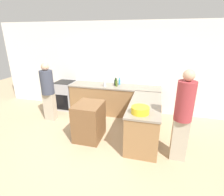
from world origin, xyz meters
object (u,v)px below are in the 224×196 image
Objects in this scene: island_table at (89,121)px; vinegar_bottle_clear at (105,83)px; wine_bottle_dark at (116,82)px; mixing_bowl at (140,110)px; person_by_range at (48,90)px; dish_soap_bottle at (119,82)px; range_oven at (66,95)px; olive_oil_bottle at (116,83)px; person_at_peninsula at (183,114)px.

vinegar_bottle_clear is (-0.04, 1.37, 0.56)m from island_table.
vinegar_bottle_clear is at bearing -142.18° from wine_bottle_dark.
wine_bottle_dark is at bearing 116.93° from mixing_bowl.
mixing_bowl is at bearing -18.52° from person_by_range.
dish_soap_bottle reaches higher than island_table.
island_table is 1.78m from dish_soap_bottle.
range_oven is 1.81m from olive_oil_bottle.
vinegar_bottle_clear is 0.17× the size of person_by_range.
island_table is (1.43, -1.50, -0.02)m from range_oven.
range_oven is at bearing -176.87° from wine_bottle_dark.
island_table is at bearing -46.38° from range_oven.
dish_soap_bottle is 0.12× the size of person_at_peninsula.
wine_bottle_dark is 2.52m from person_at_peninsula.
mixing_bowl is 1.29× the size of vinegar_bottle_clear.
person_by_range is (-0.01, -0.88, 0.43)m from range_oven.
person_by_range is at bearing -151.86° from vinegar_bottle_clear.
olive_oil_bottle is 2.39m from person_at_peninsula.
mixing_bowl is 0.21× the size of person_by_range.
person_by_range reaches higher than island_table.
dish_soap_bottle is 2.50m from person_at_peninsula.
person_at_peninsula is at bearing -46.35° from olive_oil_bottle.
island_table is 0.48× the size of person_at_peninsula.
wine_bottle_dark is at bearing 3.13° from range_oven.
person_by_range reaches higher than mixing_bowl.
vinegar_bottle_clear is at bearing 91.46° from island_table.
wine_bottle_dark is 0.81× the size of vinegar_bottle_clear.
person_at_peninsula is (1.65, -1.73, -0.00)m from olive_oil_bottle.
wine_bottle_dark is at bearing 37.82° from vinegar_bottle_clear.
vinegar_bottle_clear reaches higher than mixing_bowl.
person_at_peninsula is at bearing -50.20° from dish_soap_bottle.
person_by_range reaches higher than range_oven.
vinegar_bottle_clear is 0.35m from olive_oil_bottle.
range_oven is at bearing 178.82° from olive_oil_bottle.
mixing_bowl is (1.18, -0.26, 0.52)m from island_table.
dish_soap_bottle is at bearing 5.21° from range_oven.
olive_oil_bottle is at bearing -64.74° from wine_bottle_dark.
mixing_bowl reaches higher than range_oven.
person_by_range is (-1.79, -1.04, -0.09)m from dish_soap_bottle.
dish_soap_bottle is (0.38, 0.28, -0.02)m from vinegar_bottle_clear.
wine_bottle_dark is (-0.94, 1.84, 0.02)m from mixing_bowl.
olive_oil_bottle reaches higher than mixing_bowl.
vinegar_bottle_clear reaches higher than range_oven.
range_oven is at bearing 152.42° from person_at_peninsula.
vinegar_bottle_clear is 2.57m from person_at_peninsula.
person_at_peninsula is (1.98, -1.64, -0.02)m from vinegar_bottle_clear.
vinegar_bottle_clear is at bearing -143.19° from dish_soap_bottle.
person_by_range reaches higher than olive_oil_bottle.
range_oven is 0.98m from person_by_range.
olive_oil_bottle is at bearing 78.37° from island_table.
person_by_range reaches higher than wine_bottle_dark.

